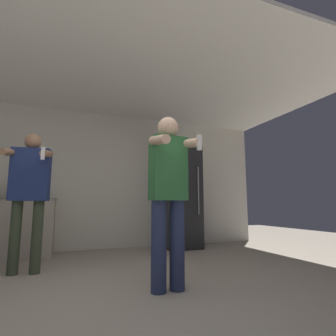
% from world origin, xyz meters
% --- Properties ---
extents(ground_plane, '(14.00, 14.00, 0.00)m').
position_xyz_m(ground_plane, '(0.00, 0.00, 0.00)').
color(ground_plane, gray).
extents(wall_back, '(7.00, 0.06, 2.55)m').
position_xyz_m(wall_back, '(0.00, 3.17, 1.27)').
color(wall_back, beige).
rests_on(wall_back, ground_plane).
extents(ceiling_slab, '(7.00, 3.66, 0.05)m').
position_xyz_m(ceiling_slab, '(0.00, 1.57, 2.57)').
color(ceiling_slab, silver).
rests_on(ceiling_slab, wall_back).
extents(refrigerator, '(0.66, 0.74, 1.93)m').
position_xyz_m(refrigerator, '(1.67, 2.79, 0.97)').
color(refrigerator, '#262628').
rests_on(refrigerator, ground_plane).
extents(counter, '(1.29, 0.63, 0.90)m').
position_xyz_m(counter, '(-1.18, 2.84, 0.45)').
color(counter, '#BCB29E').
rests_on(counter, ground_plane).
extents(bottle_clear_vodka, '(0.07, 0.07, 0.31)m').
position_xyz_m(bottle_clear_vodka, '(-0.80, 2.85, 1.02)').
color(bottle_clear_vodka, '#194723').
rests_on(bottle_clear_vodka, counter).
extents(bottle_green_wine, '(0.09, 0.09, 0.22)m').
position_xyz_m(bottle_green_wine, '(-1.16, 2.85, 0.98)').
color(bottle_green_wine, '#194723').
rests_on(bottle_green_wine, counter).
extents(person_woman_foreground, '(0.43, 0.46, 1.67)m').
position_xyz_m(person_woman_foreground, '(0.56, 0.50, 0.93)').
color(person_woman_foreground, navy).
rests_on(person_woman_foreground, ground_plane).
extents(person_man_side, '(0.53, 0.54, 1.67)m').
position_xyz_m(person_man_side, '(-0.79, 1.66, 1.00)').
color(person_man_side, '#38422D').
rests_on(person_man_side, ground_plane).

